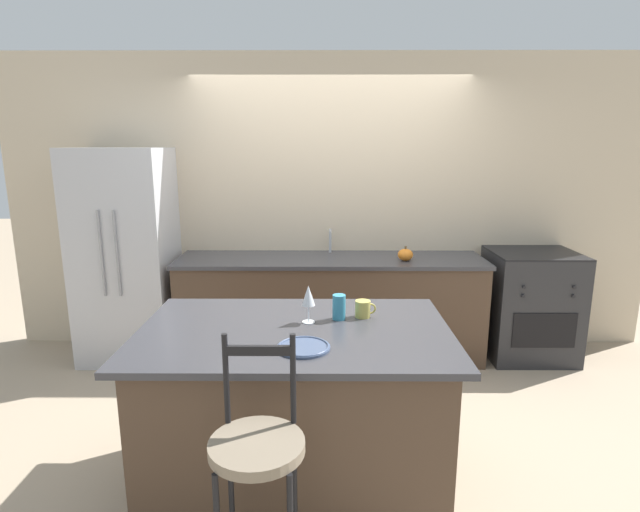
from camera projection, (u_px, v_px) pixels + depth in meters
name	position (u px, v px, depth m)	size (l,w,h in m)	color
ground_plane	(331.00, 372.00, 4.25)	(18.00, 18.00, 0.00)	tan
wall_back	(330.00, 204.00, 4.66)	(6.00, 0.07, 2.70)	beige
back_counter	(330.00, 306.00, 4.53)	(2.71, 0.70, 0.92)	#4C3828
sink_faucet	(330.00, 238.00, 4.60)	(0.02, 0.13, 0.22)	#ADAFB5
kitchen_island	(295.00, 407.00, 2.77)	(1.67, 1.07, 0.93)	#4C3828
refrigerator	(127.00, 256.00, 4.41)	(0.79, 0.70, 1.87)	#BCBCC1
oven_range	(530.00, 305.00, 4.50)	(0.74, 0.67, 0.97)	#28282B
bar_stool_near	(258.00, 473.00, 1.97)	(0.38, 0.38, 1.16)	black
dinner_plate	(304.00, 347.00, 2.41)	(0.26, 0.26, 0.02)	#425170
wine_glass	(308.00, 296.00, 2.74)	(0.07, 0.07, 0.21)	white
coffee_mug	(363.00, 309.00, 2.85)	(0.12, 0.09, 0.10)	#C1B251
tumbler_cup	(339.00, 307.00, 2.81)	(0.07, 0.07, 0.14)	teal
pumpkin_decoration	(405.00, 255.00, 4.30)	(0.13, 0.13, 0.13)	orange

